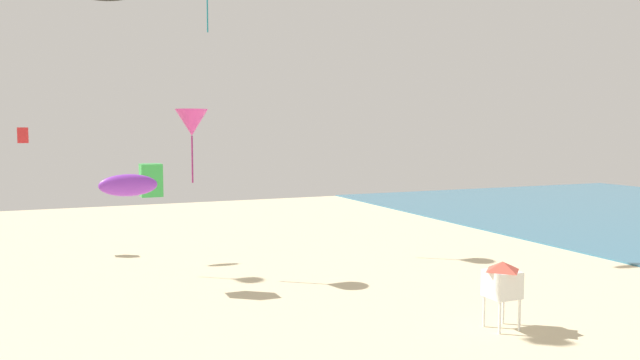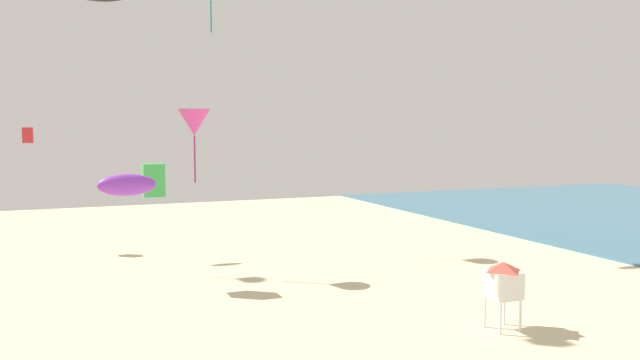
# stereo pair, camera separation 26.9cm
# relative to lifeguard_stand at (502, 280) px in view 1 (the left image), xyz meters

# --- Properties ---
(lifeguard_stand) EXTENTS (1.10, 1.10, 2.55)m
(lifeguard_stand) POSITION_rel_lifeguard_stand_xyz_m (0.00, 0.00, 0.00)
(lifeguard_stand) COLOR white
(lifeguard_stand) RESTS_ON ground
(kite_red_box) EXTENTS (0.60, 0.60, 0.94)m
(kite_red_box) POSITION_rel_lifeguard_stand_xyz_m (-16.84, 23.44, 5.24)
(kite_red_box) COLOR red
(kite_green_box) EXTENTS (0.96, 0.96, 1.51)m
(kite_green_box) POSITION_rel_lifeguard_stand_xyz_m (-11.07, 11.11, 3.25)
(kite_green_box) COLOR green
(kite_magenta_delta) EXTENTS (1.62, 1.62, 3.67)m
(kite_magenta_delta) POSITION_rel_lifeguard_stand_xyz_m (-8.80, 12.83, 5.92)
(kite_magenta_delta) COLOR #DB3D9E
(kite_purple_parafoil) EXTENTS (1.60, 0.45, 0.62)m
(kite_purple_parafoil) POSITION_rel_lifeguard_stand_xyz_m (-13.25, -0.03, 4.02)
(kite_purple_parafoil) COLOR purple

